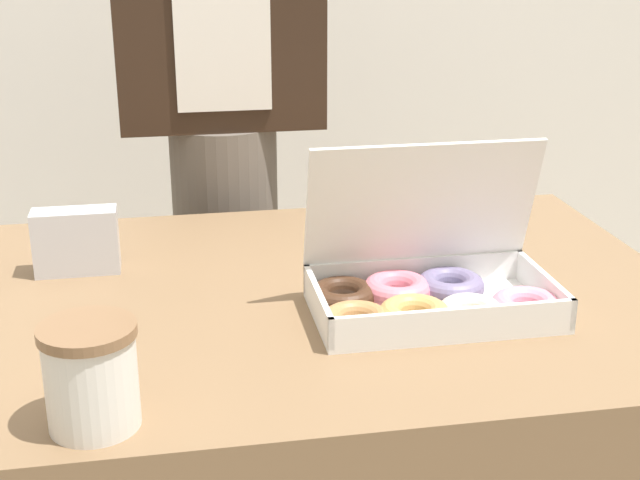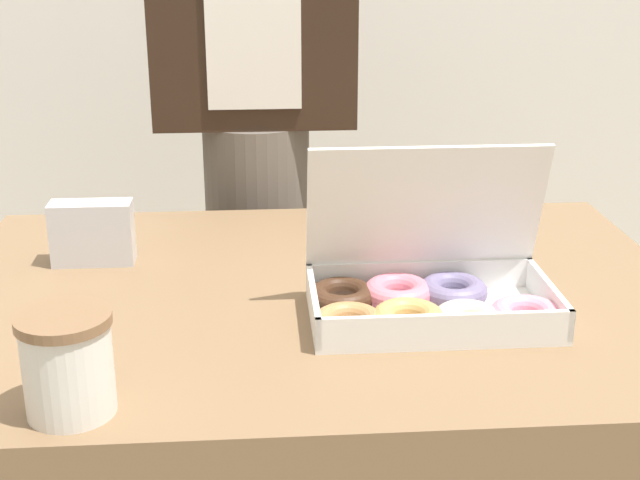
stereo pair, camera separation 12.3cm
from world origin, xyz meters
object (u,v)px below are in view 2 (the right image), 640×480
Objects in this scene: donut_box at (424,294)px; person_customer at (255,109)px; napkin_holder at (92,233)px; coffee_cup at (68,363)px.

person_customer is (-0.22, 0.69, 0.12)m from donut_box.
donut_box is 2.71× the size of napkin_holder.
napkin_holder is (-0.48, 0.24, 0.02)m from donut_box.
coffee_cup is at bearing -103.23° from person_customer.
coffee_cup is 0.07× the size of person_customer.
napkin_holder is at bearing 96.10° from coffee_cup.
person_customer is at bearing 76.77° from coffee_cup.
person_customer reaches higher than donut_box.
napkin_holder is 0.08× the size of person_customer.
coffee_cup reaches higher than napkin_holder.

